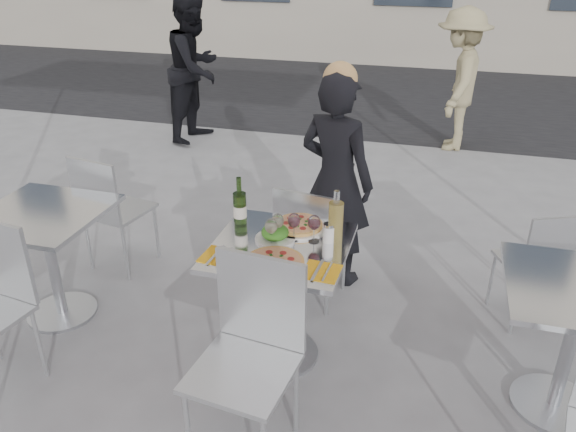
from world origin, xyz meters
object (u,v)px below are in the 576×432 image
(side_table_left, at_px, (48,242))
(napkin_right, at_px, (321,271))
(chair_far, at_px, (308,237))
(wineglass_red_b, at_px, (314,223))
(napkin_left, at_px, (219,256))
(main_table, at_px, (281,278))
(side_chair_rfar, at_px, (542,259))
(salad_plate, at_px, (275,234))
(side_chair_lfar, at_px, (108,204))
(side_table_right, at_px, (576,323))
(pizza_far, at_px, (299,225))
(woman_diner, at_px, (336,181))
(pedestrian_b, at_px, (459,80))
(pizza_near, at_px, (274,262))
(sugar_shaker, at_px, (329,233))
(chair_near, at_px, (251,343))
(carafe, at_px, (336,220))
(pedestrian_a, at_px, (195,68))
(wineglass_white_a, at_px, (271,227))
(wine_bottle, at_px, (240,207))
(wineglass_red_a, at_px, (294,221))
(wineglass_white_b, at_px, (278,222))

(side_table_left, bearing_deg, napkin_right, -6.57)
(chair_far, relative_size, napkin_right, 4.26)
(wineglass_red_b, xyz_separation_m, napkin_left, (-0.43, -0.29, -0.11))
(main_table, xyz_separation_m, napkin_left, (-0.27, -0.20, 0.21))
(side_chair_rfar, relative_size, salad_plate, 3.71)
(salad_plate, bearing_deg, side_chair_lfar, 158.55)
(side_table_right, xyz_separation_m, napkin_left, (-1.77, -0.20, 0.21))
(pizza_far, distance_m, salad_plate, 0.19)
(chair_far, bearing_deg, salad_plate, 91.64)
(side_chair_rfar, relative_size, woman_diner, 0.55)
(side_chair_lfar, relative_size, pedestrian_b, 0.57)
(pedestrian_b, relative_size, salad_plate, 7.15)
(pizza_near, relative_size, sugar_shaker, 2.85)
(chair_near, distance_m, wineglass_red_b, 0.76)
(salad_plate, bearing_deg, napkin_right, -38.75)
(carafe, bearing_deg, woman_diner, 100.92)
(side_chair_lfar, height_order, pedestrian_a, pedestrian_a)
(pizza_far, bearing_deg, carafe, -19.25)
(carafe, distance_m, wineglass_white_a, 0.35)
(wine_bottle, height_order, sugar_shaker, wine_bottle)
(pedestrian_b, bearing_deg, sugar_shaker, -5.17)
(main_table, relative_size, chair_far, 0.88)
(salad_plate, bearing_deg, pedestrian_a, 120.08)
(pedestrian_b, bearing_deg, pizza_far, -8.21)
(salad_plate, xyz_separation_m, wineglass_red_a, (0.10, 0.03, 0.07))
(main_table, xyz_separation_m, wineglass_white_a, (-0.04, -0.02, 0.32))
(woman_diner, relative_size, wineglass_white_b, 9.49)
(napkin_left, bearing_deg, chair_far, 73.42)
(pizza_far, distance_m, carafe, 0.26)
(wine_bottle, relative_size, sugar_shaker, 2.76)
(side_chair_lfar, xyz_separation_m, wineglass_white_a, (1.40, -0.62, 0.33))
(side_table_left, xyz_separation_m, wineglass_red_a, (1.55, 0.08, 0.32))
(sugar_shaker, relative_size, napkin_right, 0.53)
(sugar_shaker, distance_m, wineglass_white_b, 0.28)
(pizza_far, distance_m, wine_bottle, 0.35)
(side_chair_lfar, height_order, sugar_shaker, side_chair_lfar)
(napkin_left, bearing_deg, side_chair_rfar, 32.27)
(side_chair_lfar, bearing_deg, main_table, 168.02)
(wineglass_white_a, bearing_deg, wineglass_white_b, 76.56)
(pizza_near, relative_size, salad_plate, 1.39)
(side_chair_lfar, height_order, wine_bottle, wine_bottle)
(pedestrian_b, xyz_separation_m, wineglass_white_b, (-0.91, -4.02, 0.07))
(napkin_right, bearing_deg, main_table, 146.16)
(pizza_near, relative_size, pizza_far, 0.99)
(salad_plate, bearing_deg, side_table_right, -1.78)
(main_table, height_order, chair_near, chair_near)
(woman_diner, xyz_separation_m, pedestrian_b, (0.77, 3.12, 0.04))
(side_chair_lfar, distance_m, wine_bottle, 1.29)
(pedestrian_a, relative_size, napkin_right, 8.48)
(pizza_near, distance_m, pizza_far, 0.41)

